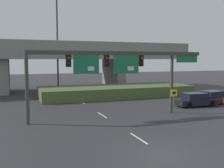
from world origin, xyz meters
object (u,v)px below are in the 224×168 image
object	(u,v)px
signal_gantry	(117,64)
parked_sedan_near_right	(195,100)
highway_light_pole_near	(57,38)
parked_sedan_mid_right	(213,98)
speed_limit_sign	(174,98)

from	to	relation	value
signal_gantry	parked_sedan_near_right	xyz separation A→B (m)	(9.69, 2.06, -3.86)
highway_light_pole_near	parked_sedan_mid_right	distance (m)	22.11
speed_limit_sign	parked_sedan_near_right	bearing A→B (deg)	31.99
highway_light_pole_near	parked_sedan_near_right	size ratio (longest dim) A/B	3.40
parked_sedan_mid_right	speed_limit_sign	bearing A→B (deg)	-163.20
speed_limit_sign	parked_sedan_mid_right	world-z (taller)	speed_limit_sign
signal_gantry	parked_sedan_mid_right	bearing A→B (deg)	11.91
highway_light_pole_near	parked_sedan_mid_right	size ratio (longest dim) A/B	3.32
signal_gantry	speed_limit_sign	world-z (taller)	signal_gantry
highway_light_pole_near	parked_sedan_near_right	xyz separation A→B (m)	(11.89, -15.42, -7.29)
parked_sedan_near_right	parked_sedan_mid_right	size ratio (longest dim) A/B	0.98
speed_limit_sign	highway_light_pole_near	size ratio (longest dim) A/B	0.15
signal_gantry	parked_sedan_near_right	bearing A→B (deg)	11.99
highway_light_pole_near	parked_sedan_near_right	bearing A→B (deg)	-52.36
speed_limit_sign	highway_light_pole_near	distance (m)	20.71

